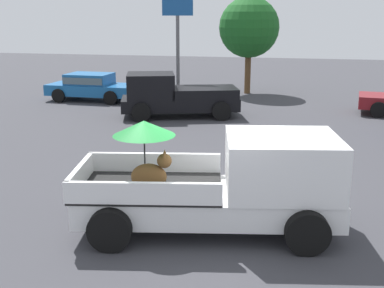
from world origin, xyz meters
name	(u,v)px	position (x,y,z in m)	size (l,w,h in m)	color
ground_plane	(208,228)	(0.00, 0.00, 0.00)	(80.00, 80.00, 0.00)	#38383D
pickup_truck_main	(231,183)	(0.43, 0.07, 0.96)	(5.31, 2.99, 2.21)	black
pickup_truck_red	(175,96)	(-3.38, 10.44, 0.87)	(5.12, 3.25, 1.80)	black
parked_sedan_far	(91,85)	(-8.40, 13.31, 0.74)	(4.33, 2.04, 1.33)	black
motel_sign	(178,29)	(-3.88, 12.96, 3.51)	(1.40, 0.16, 4.98)	#59595B
tree_by_lot	(249,28)	(-1.11, 17.24, 3.46)	(3.16, 3.16, 5.06)	brown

